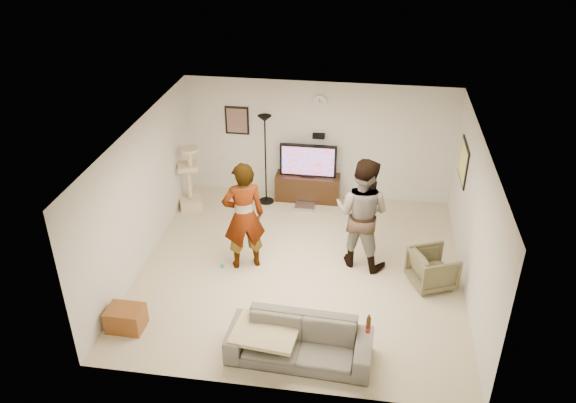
# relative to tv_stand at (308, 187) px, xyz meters

# --- Properties ---
(floor) EXTENTS (5.50, 5.50, 0.02)m
(floor) POSITION_rel_tv_stand_xyz_m (0.18, -2.50, -0.29)
(floor) COLOR tan
(floor) RESTS_ON ground
(ceiling) EXTENTS (5.50, 5.50, 0.02)m
(ceiling) POSITION_rel_tv_stand_xyz_m (0.18, -2.50, 2.23)
(ceiling) COLOR white
(ceiling) RESTS_ON wall_back
(wall_back) EXTENTS (5.50, 0.04, 2.50)m
(wall_back) POSITION_rel_tv_stand_xyz_m (0.18, 0.25, 0.97)
(wall_back) COLOR silver
(wall_back) RESTS_ON floor
(wall_front) EXTENTS (5.50, 0.04, 2.50)m
(wall_front) POSITION_rel_tv_stand_xyz_m (0.18, -5.25, 0.97)
(wall_front) COLOR silver
(wall_front) RESTS_ON floor
(wall_left) EXTENTS (0.04, 5.50, 2.50)m
(wall_left) POSITION_rel_tv_stand_xyz_m (-2.57, -2.50, 0.97)
(wall_left) COLOR silver
(wall_left) RESTS_ON floor
(wall_right) EXTENTS (0.04, 5.50, 2.50)m
(wall_right) POSITION_rel_tv_stand_xyz_m (2.93, -2.50, 0.97)
(wall_right) COLOR silver
(wall_right) RESTS_ON floor
(wall_clock) EXTENTS (0.26, 0.04, 0.26)m
(wall_clock) POSITION_rel_tv_stand_xyz_m (0.18, 0.22, 1.82)
(wall_clock) COLOR silver
(wall_clock) RESTS_ON wall_back
(wall_speaker) EXTENTS (0.25, 0.10, 0.10)m
(wall_speaker) POSITION_rel_tv_stand_xyz_m (0.18, 0.19, 1.10)
(wall_speaker) COLOR black
(wall_speaker) RESTS_ON wall_back
(picture_back) EXTENTS (0.42, 0.03, 0.52)m
(picture_back) POSITION_rel_tv_stand_xyz_m (-1.52, 0.23, 1.32)
(picture_back) COLOR brown
(picture_back) RESTS_ON wall_back
(picture_right) EXTENTS (0.03, 0.78, 0.62)m
(picture_right) POSITION_rel_tv_stand_xyz_m (2.91, -0.90, 1.22)
(picture_right) COLOR #F6EF6B
(picture_right) RESTS_ON wall_right
(tv_stand) EXTENTS (1.33, 0.45, 0.56)m
(tv_stand) POSITION_rel_tv_stand_xyz_m (0.00, 0.00, 0.00)
(tv_stand) COLOR black
(tv_stand) RESTS_ON floor
(console_box) EXTENTS (0.40, 0.30, 0.07)m
(console_box) POSITION_rel_tv_stand_xyz_m (-0.01, -0.40, -0.24)
(console_box) COLOR #B8B8C4
(console_box) RESTS_ON floor
(tv) EXTENTS (1.17, 0.08, 0.69)m
(tv) POSITION_rel_tv_stand_xyz_m (0.00, 0.00, 0.62)
(tv) COLOR black
(tv) RESTS_ON tv_stand
(tv_screen) EXTENTS (1.07, 0.01, 0.61)m
(tv_screen) POSITION_rel_tv_stand_xyz_m (0.00, -0.04, 0.62)
(tv_screen) COLOR #3E6EE3
(tv_screen) RESTS_ON tv
(floor_lamp) EXTENTS (0.32, 0.32, 1.91)m
(floor_lamp) POSITION_rel_tv_stand_xyz_m (-0.84, -0.24, 0.68)
(floor_lamp) COLOR black
(floor_lamp) RESTS_ON floor
(cat_tree) EXTENTS (0.57, 0.57, 1.37)m
(cat_tree) POSITION_rel_tv_stand_xyz_m (-2.35, -0.70, 0.40)
(cat_tree) COLOR #C9B48D
(cat_tree) RESTS_ON floor
(person_left) EXTENTS (0.85, 0.72, 1.98)m
(person_left) POSITION_rel_tv_stand_xyz_m (-0.79, -2.54, 0.71)
(person_left) COLOR #9C9C9C
(person_left) RESTS_ON floor
(person_right) EXTENTS (1.17, 1.04, 2.01)m
(person_right) POSITION_rel_tv_stand_xyz_m (1.17, -2.16, 0.73)
(person_right) COLOR #33549E
(person_right) RESTS_ON floor
(sofa) EXTENTS (2.06, 0.88, 0.59)m
(sofa) POSITION_rel_tv_stand_xyz_m (0.44, -4.63, 0.02)
(sofa) COLOR #5D5A51
(sofa) RESTS_ON floor
(throw_blanket) EXTENTS (0.97, 0.79, 0.06)m
(throw_blanket) POSITION_rel_tv_stand_xyz_m (-0.04, -4.63, 0.12)
(throw_blanket) COLOR #CFBE88
(throw_blanket) RESTS_ON sofa
(beer_bottle) EXTENTS (0.06, 0.06, 0.25)m
(beer_bottle) POSITION_rel_tv_stand_xyz_m (1.37, -4.63, 0.44)
(beer_bottle) COLOR #3C210B
(beer_bottle) RESTS_ON sofa
(armchair) EXTENTS (0.90, 0.89, 0.63)m
(armchair) POSITION_rel_tv_stand_xyz_m (2.40, -2.62, 0.04)
(armchair) COLOR brown
(armchair) RESTS_ON floor
(side_table) EXTENTS (0.55, 0.41, 0.36)m
(side_table) POSITION_rel_tv_stand_xyz_m (-2.22, -4.41, -0.10)
(side_table) COLOR brown
(side_table) RESTS_ON floor
(toy_ball) EXTENTS (0.06, 0.06, 0.06)m
(toy_ball) POSITION_rel_tv_stand_xyz_m (-1.17, -2.68, -0.25)
(toy_ball) COLOR #0896B2
(toy_ball) RESTS_ON floor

